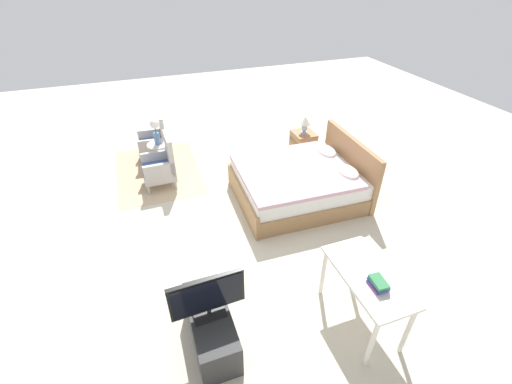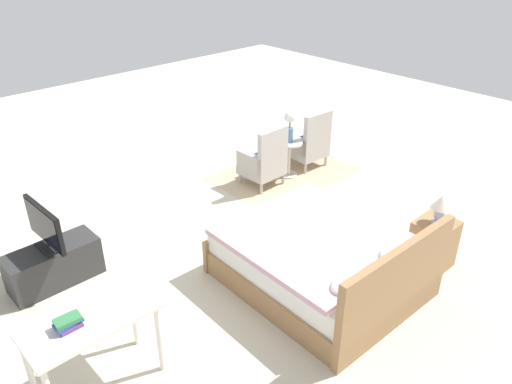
# 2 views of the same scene
# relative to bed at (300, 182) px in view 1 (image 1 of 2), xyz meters

# --- Properties ---
(ground_plane) EXTENTS (16.00, 16.00, 0.00)m
(ground_plane) POSITION_rel_bed_xyz_m (0.10, -1.18, -0.30)
(ground_plane) COLOR beige
(floor_rug) EXTENTS (2.10, 1.50, 0.01)m
(floor_rug) POSITION_rel_bed_xyz_m (-1.67, -2.16, -0.30)
(floor_rug) COLOR tan
(floor_rug) RESTS_ON ground_plane
(bed) EXTENTS (1.70, 2.01, 0.96)m
(bed) POSITION_rel_bed_xyz_m (0.00, 0.00, 0.00)
(bed) COLOR #997047
(bed) RESTS_ON ground_plane
(armchair_by_window_left) EXTENTS (0.57, 0.57, 0.92)m
(armchair_by_window_left) POSITION_rel_bed_xyz_m (-2.16, -2.10, 0.08)
(armchair_by_window_left) COLOR #ADA8A3
(armchair_by_window_left) RESTS_ON floor_rug
(armchair_by_window_right) EXTENTS (0.55, 0.55, 0.92)m
(armchair_by_window_right) POSITION_rel_bed_xyz_m (-1.18, -2.10, 0.08)
(armchair_by_window_right) COLOR #ADA8A3
(armchair_by_window_right) RESTS_ON floor_rug
(side_table) EXTENTS (0.40, 0.40, 0.57)m
(side_table) POSITION_rel_bed_xyz_m (-1.67, -2.08, 0.06)
(side_table) COLOR beige
(side_table) RESTS_ON ground_plane
(flower_vase) EXTENTS (0.17, 0.17, 0.48)m
(flower_vase) POSITION_rel_bed_xyz_m (-1.67, -2.08, 0.56)
(flower_vase) COLOR #4C709E
(flower_vase) RESTS_ON side_table
(nightstand) EXTENTS (0.44, 0.41, 0.58)m
(nightstand) POSITION_rel_bed_xyz_m (-1.17, 0.62, -0.01)
(nightstand) COLOR #997047
(nightstand) RESTS_ON ground_plane
(table_lamp) EXTENTS (0.22, 0.22, 0.33)m
(table_lamp) POSITION_rel_bed_xyz_m (-1.17, 0.62, 0.50)
(table_lamp) COLOR #9EADC6
(table_lamp) RESTS_ON nightstand
(tv_stand) EXTENTS (0.96, 0.40, 0.44)m
(tv_stand) POSITION_rel_bed_xyz_m (2.07, -2.01, -0.08)
(tv_stand) COLOR #2D2D2D
(tv_stand) RESTS_ON ground_plane
(tv_flatscreen) EXTENTS (0.21, 0.74, 0.51)m
(tv_flatscreen) POSITION_rel_bed_xyz_m (2.07, -2.01, 0.41)
(tv_flatscreen) COLOR black
(tv_flatscreen) RESTS_ON tv_stand
(vanity_desk) EXTENTS (1.04, 0.52, 0.74)m
(vanity_desk) POSITION_rel_bed_xyz_m (2.37, -0.41, 0.33)
(vanity_desk) COLOR silver
(vanity_desk) RESTS_ON ground_plane
(book_stack) EXTENTS (0.21, 0.15, 0.09)m
(book_stack) POSITION_rel_bed_xyz_m (2.53, -0.42, 0.49)
(book_stack) COLOR #66387A
(book_stack) RESTS_ON vanity_desk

